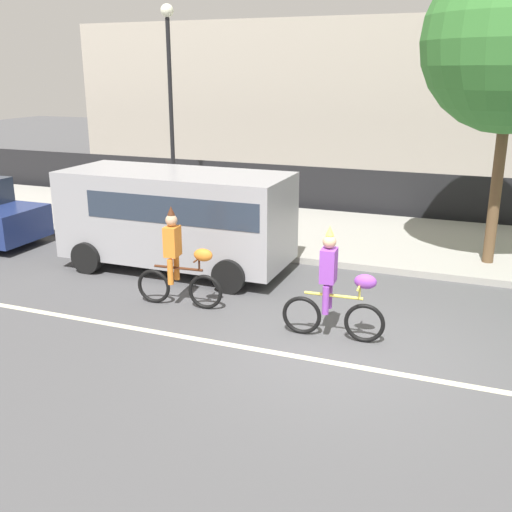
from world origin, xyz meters
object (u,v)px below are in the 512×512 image
(parade_cyclist_orange, at_px, (179,263))
(street_lamp_post, at_px, (170,81))
(parade_cyclist_purple, at_px, (335,290))
(parked_van_grey, at_px, (179,213))

(parade_cyclist_orange, xyz_separation_m, street_lamp_post, (-3.46, 6.15, 3.15))
(parade_cyclist_orange, distance_m, parade_cyclist_purple, 3.07)
(parade_cyclist_purple, height_order, street_lamp_post, street_lamp_post)
(parked_van_grey, distance_m, street_lamp_post, 5.53)
(parade_cyclist_orange, bearing_deg, parade_cyclist_purple, -6.45)
(parade_cyclist_orange, xyz_separation_m, parade_cyclist_purple, (3.05, -0.34, 0.00))
(street_lamp_post, bearing_deg, parked_van_grey, -59.88)
(parade_cyclist_orange, distance_m, street_lamp_post, 7.73)
(parked_van_grey, xyz_separation_m, street_lamp_post, (-2.42, 4.17, 2.71))
(parade_cyclist_purple, relative_size, parked_van_grey, 0.38)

